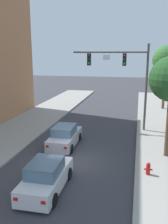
{
  "coord_description": "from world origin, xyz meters",
  "views": [
    {
      "loc": [
        3.98,
        -14.23,
        6.83
      ],
      "look_at": [
        -0.46,
        5.54,
        2.0
      ],
      "focal_mm": 39.41,
      "sensor_mm": 36.0,
      "label": 1
    }
  ],
  "objects_px": {
    "car_following_white": "(46,177)",
    "fire_hydrant": "(148,169)",
    "car_lead_silver": "(65,137)",
    "traffic_signal_mast": "(125,71)",
    "street_tree_third": "(166,60)"
  },
  "relations": [
    {
      "from": "traffic_signal_mast",
      "to": "car_lead_silver",
      "type": "relative_size",
      "value": 1.76
    },
    {
      "from": "car_lead_silver",
      "to": "fire_hydrant",
      "type": "xyz_separation_m",
      "value": [
        6.01,
        -3.62,
        -0.22
      ]
    },
    {
      "from": "car_lead_silver",
      "to": "car_following_white",
      "type": "height_order",
      "value": "same"
    },
    {
      "from": "car_lead_silver",
      "to": "street_tree_third",
      "type": "xyz_separation_m",
      "value": [
        8.3,
        14.58,
        5.39
      ]
    },
    {
      "from": "car_lead_silver",
      "to": "car_following_white",
      "type": "bearing_deg",
      "value": -81.71
    },
    {
      "from": "fire_hydrant",
      "to": "street_tree_third",
      "type": "bearing_deg",
      "value": 82.84
    },
    {
      "from": "fire_hydrant",
      "to": "street_tree_third",
      "type": "distance_m",
      "value": 19.18
    },
    {
      "from": "traffic_signal_mast",
      "to": "street_tree_third",
      "type": "xyz_separation_m",
      "value": [
        4.27,
        9.66,
        0.77
      ]
    },
    {
      "from": "car_following_white",
      "to": "fire_hydrant",
      "type": "xyz_separation_m",
      "value": [
        5.11,
        2.55,
        -0.22
      ]
    },
    {
      "from": "traffic_signal_mast",
      "to": "street_tree_third",
      "type": "height_order",
      "value": "street_tree_third"
    },
    {
      "from": "car_following_white",
      "to": "fire_hydrant",
      "type": "height_order",
      "value": "car_following_white"
    },
    {
      "from": "fire_hydrant",
      "to": "street_tree_third",
      "type": "relative_size",
      "value": 0.09
    },
    {
      "from": "car_following_white",
      "to": "fire_hydrant",
      "type": "bearing_deg",
      "value": 26.46
    },
    {
      "from": "traffic_signal_mast",
      "to": "car_following_white",
      "type": "xyz_separation_m",
      "value": [
        -3.13,
        -11.08,
        -4.62
      ]
    },
    {
      "from": "traffic_signal_mast",
      "to": "car_following_white",
      "type": "relative_size",
      "value": 1.76
    }
  ]
}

